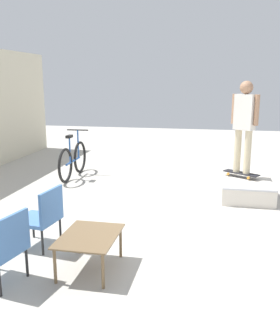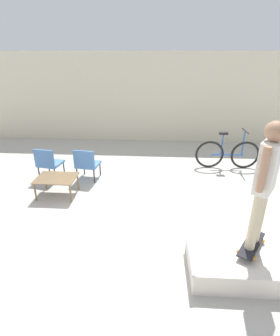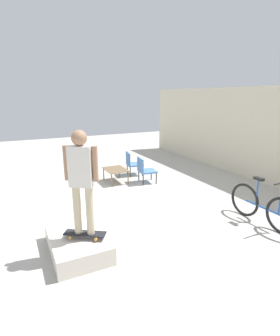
# 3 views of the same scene
# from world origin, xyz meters

# --- Properties ---
(ground_plane) EXTENTS (24.00, 24.00, 0.00)m
(ground_plane) POSITION_xyz_m (0.00, 0.00, 0.00)
(ground_plane) COLOR #B7B2A8
(house_wall_back) EXTENTS (12.00, 0.06, 3.00)m
(house_wall_back) POSITION_xyz_m (0.00, 5.11, 1.50)
(house_wall_back) COLOR beige
(house_wall_back) RESTS_ON ground_plane
(skate_ramp_box) EXTENTS (1.44, 0.94, 0.35)m
(skate_ramp_box) POSITION_xyz_m (1.70, -1.09, 0.16)
(skate_ramp_box) COLOR silver
(skate_ramp_box) RESTS_ON ground_plane
(skateboard_on_ramp) EXTENTS (0.56, 0.71, 0.07)m
(skateboard_on_ramp) POSITION_xyz_m (1.88, -0.99, 0.41)
(skateboard_on_ramp) COLOR black
(skateboard_on_ramp) RESTS_ON skate_ramp_box
(person_skater) EXTENTS (0.38, 0.49, 1.77)m
(person_skater) POSITION_xyz_m (1.88, -0.99, 1.47)
(person_skater) COLOR #C6B793
(person_skater) RESTS_ON skateboard_on_ramp
(coffee_table) EXTENTS (0.86, 0.65, 0.43)m
(coffee_table) POSITION_xyz_m (-1.67, 0.93, 0.39)
(coffee_table) COLOR brown
(coffee_table) RESTS_ON ground_plane
(patio_chair_left) EXTENTS (0.60, 0.60, 0.82)m
(patio_chair_left) POSITION_xyz_m (-2.17, 1.76, 0.45)
(patio_chair_left) COLOR black
(patio_chair_left) RESTS_ON ground_plane
(patio_chair_right) EXTENTS (0.58, 0.58, 0.82)m
(patio_chair_right) POSITION_xyz_m (-1.20, 1.76, 0.45)
(patio_chair_right) COLOR black
(patio_chair_right) RESTS_ON ground_plane
(bicycle) EXTENTS (1.73, 0.52, 1.07)m
(bicycle) POSITION_xyz_m (2.42, 2.74, 0.41)
(bicycle) COLOR black
(bicycle) RESTS_ON ground_plane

